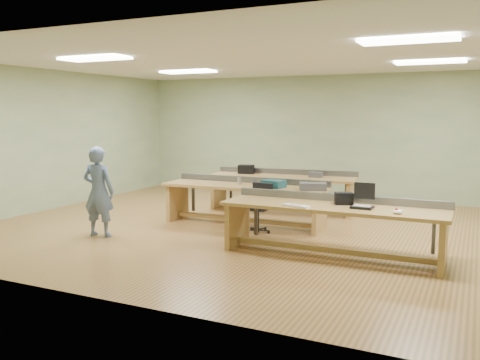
# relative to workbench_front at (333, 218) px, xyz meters

# --- Properties ---
(floor) EXTENTS (10.00, 10.00, 0.00)m
(floor) POSITION_rel_workbench_front_xyz_m (-1.51, 1.18, -0.56)
(floor) COLOR #A4733E
(floor) RESTS_ON ground
(ceiling) EXTENTS (10.00, 10.00, 0.00)m
(ceiling) POSITION_rel_workbench_front_xyz_m (-1.51, 1.18, 2.44)
(ceiling) COLOR silver
(ceiling) RESTS_ON wall_back
(wall_back) EXTENTS (10.00, 0.04, 3.00)m
(wall_back) POSITION_rel_workbench_front_xyz_m (-1.51, 5.18, 0.94)
(wall_back) COLOR #A2B287
(wall_back) RESTS_ON floor
(wall_front) EXTENTS (10.00, 0.04, 3.00)m
(wall_front) POSITION_rel_workbench_front_xyz_m (-1.51, -2.82, 0.94)
(wall_front) COLOR #A2B287
(wall_front) RESTS_ON floor
(wall_left) EXTENTS (0.04, 8.00, 3.00)m
(wall_left) POSITION_rel_workbench_front_xyz_m (-6.51, 1.18, 0.94)
(wall_left) COLOR #A2B287
(wall_left) RESTS_ON floor
(fluor_panels) EXTENTS (6.20, 3.50, 0.03)m
(fluor_panels) POSITION_rel_workbench_front_xyz_m (-1.51, 1.18, 2.41)
(fluor_panels) COLOR white
(fluor_panels) RESTS_ON ceiling
(workbench_front) EXTENTS (3.22, 0.87, 0.86)m
(workbench_front) POSITION_rel_workbench_front_xyz_m (0.00, 0.00, 0.00)
(workbench_front) COLOR #B0834A
(workbench_front) RESTS_ON floor
(workbench_mid) EXTENTS (3.10, 0.88, 0.86)m
(workbench_mid) POSITION_rel_workbench_front_xyz_m (-2.03, 1.38, -0.00)
(workbench_mid) COLOR #B0834A
(workbench_mid) RESTS_ON floor
(workbench_back) EXTENTS (3.17, 1.10, 0.86)m
(workbench_back) POSITION_rel_workbench_front_xyz_m (-1.89, 2.97, -0.00)
(workbench_back) COLOR #B0834A
(workbench_back) RESTS_ON floor
(person) EXTENTS (0.60, 0.45, 1.52)m
(person) POSITION_rel_workbench_front_xyz_m (-3.88, -0.49, 0.20)
(person) COLOR #637DA2
(person) RESTS_ON floor
(laptop_base) EXTENTS (0.30, 0.25, 0.03)m
(laptop_base) POSITION_rel_workbench_front_xyz_m (0.43, -0.07, 0.20)
(laptop_base) COLOR black
(laptop_base) RESTS_ON workbench_front
(laptop_screen) EXTENTS (0.30, 0.02, 0.23)m
(laptop_screen) POSITION_rel_workbench_front_xyz_m (0.43, 0.05, 0.42)
(laptop_screen) COLOR black
(laptop_screen) RESTS_ON laptop_base
(keyboard) EXTENTS (0.43, 0.24, 0.02)m
(keyboard) POSITION_rel_workbench_front_xyz_m (-0.44, -0.33, 0.20)
(keyboard) COLOR silver
(keyboard) RESTS_ON workbench_front
(trackball_mouse) EXTENTS (0.16, 0.17, 0.06)m
(trackball_mouse) POSITION_rel_workbench_front_xyz_m (0.94, -0.26, 0.22)
(trackball_mouse) COLOR white
(trackball_mouse) RESTS_ON workbench_front
(camera_bag) EXTENTS (0.30, 0.25, 0.18)m
(camera_bag) POSITION_rel_workbench_front_xyz_m (0.12, 0.13, 0.27)
(camera_bag) COLOR black
(camera_bag) RESTS_ON workbench_front
(task_chair) EXTENTS (0.49, 0.49, 0.85)m
(task_chair) POSITION_rel_workbench_front_xyz_m (-1.56, 0.93, -0.25)
(task_chair) COLOR black
(task_chair) RESTS_ON floor
(parts_bin_teal) EXTENTS (0.43, 0.36, 0.13)m
(parts_bin_teal) POSITION_rel_workbench_front_xyz_m (-1.43, 1.29, 0.25)
(parts_bin_teal) COLOR #153D44
(parts_bin_teal) RESTS_ON workbench_mid
(parts_bin_grey) EXTENTS (0.53, 0.44, 0.12)m
(parts_bin_grey) POSITION_rel_workbench_front_xyz_m (-0.71, 1.31, 0.25)
(parts_bin_grey) COLOR #3C3C3F
(parts_bin_grey) RESTS_ON workbench_mid
(mug) EXTENTS (0.13, 0.13, 0.09)m
(mug) POSITION_rel_workbench_front_xyz_m (-1.84, 1.39, 0.23)
(mug) COLOR #3C3C3F
(mug) RESTS_ON workbench_mid
(drinks_can) EXTENTS (0.08, 0.08, 0.13)m
(drinks_can) POSITION_rel_workbench_front_xyz_m (-2.14, 1.37, 0.25)
(drinks_can) COLOR #BABABE
(drinks_can) RESTS_ON workbench_mid
(storage_box_back) EXTENTS (0.37, 0.30, 0.19)m
(storage_box_back) POSITION_rel_workbench_front_xyz_m (-2.76, 3.02, 0.28)
(storage_box_back) COLOR black
(storage_box_back) RESTS_ON workbench_back
(tray_back) EXTENTS (0.28, 0.21, 0.11)m
(tray_back) POSITION_rel_workbench_front_xyz_m (-1.17, 3.03, 0.24)
(tray_back) COLOR #3C3C3F
(tray_back) RESTS_ON workbench_back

